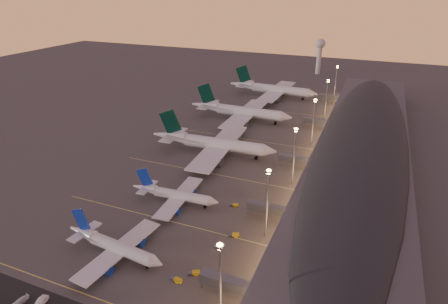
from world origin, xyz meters
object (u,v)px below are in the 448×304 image
(baggage_tug_a, at_px, (177,280))
(service_van_a, at_px, (20,301))
(airliner_narrow_north, at_px, (175,195))
(airliner_narrow_south, at_px, (114,246))
(airliner_wide_mid, at_px, (240,111))
(baggage_tug_b, at_px, (195,273))
(radar_tower, at_px, (320,50))
(service_van_c, at_px, (40,303))
(baggage_tug_d, at_px, (234,235))
(airliner_wide_far, at_px, (272,89))
(baggage_tug_c, at_px, (234,205))
(airliner_wide_near, at_px, (213,143))

(baggage_tug_a, distance_m, service_van_a, 42.65)
(baggage_tug_a, xyz_separation_m, service_van_a, (-35.56, -23.54, 0.20))
(baggage_tug_a, bearing_deg, airliner_narrow_north, 124.56)
(airliner_narrow_south, relative_size, airliner_wide_mid, 0.57)
(baggage_tug_b, bearing_deg, airliner_narrow_south, 157.54)
(radar_tower, xyz_separation_m, service_van_c, (-21.57, -312.78, -20.99))
(radar_tower, bearing_deg, baggage_tug_d, -86.49)
(airliner_narrow_north, bearing_deg, baggage_tug_d, -24.47)
(airliner_wide_far, height_order, service_van_a, airliner_wide_far)
(radar_tower, relative_size, service_van_a, 6.91)
(baggage_tug_d, xyz_separation_m, service_van_a, (-43.58, -49.93, 0.18))
(baggage_tug_d, bearing_deg, baggage_tug_c, 88.13)
(airliner_narrow_north, relative_size, service_van_c, 6.91)
(baggage_tug_a, relative_size, service_van_a, 0.77)
(radar_tower, bearing_deg, airliner_wide_mid, -98.87)
(baggage_tug_d, distance_m, service_van_a, 66.28)
(baggage_tug_b, bearing_deg, airliner_wide_far, 72.81)
(baggage_tug_d, height_order, service_van_c, service_van_c)
(service_van_a, height_order, service_van_c, service_van_c)
(baggage_tug_d, bearing_deg, service_van_c, -150.80)
(airliner_narrow_north, xyz_separation_m, airliner_wide_far, (-5.45, 161.11, 2.26))
(airliner_narrow_south, xyz_separation_m, airliner_narrow_north, (2.37, 35.18, -0.11))
(airliner_wide_mid, relative_size, radar_tower, 2.06)
(airliner_wide_far, height_order, baggage_tug_d, airliner_wide_far)
(airliner_wide_near, height_order, service_van_c, airliner_wide_near)
(airliner_wide_far, xyz_separation_m, baggage_tug_a, (27.23, -199.04, -5.21))
(airliner_wide_mid, bearing_deg, airliner_narrow_north, -84.24)
(airliner_narrow_north, distance_m, service_van_a, 63.05)
(airliner_wide_mid, xyz_separation_m, service_van_a, (-3.82, -163.52, -4.86))
(baggage_tug_d, xyz_separation_m, service_van_c, (-37.79, -48.42, 0.38))
(baggage_tug_c, height_order, service_van_c, service_van_c)
(airliner_wide_mid, bearing_deg, baggage_tug_d, -70.52)
(baggage_tug_c, bearing_deg, service_van_a, -130.35)
(airliner_wide_far, xyz_separation_m, baggage_tug_d, (35.25, -172.65, -5.19))
(airliner_narrow_north, xyz_separation_m, service_van_c, (-7.99, -59.95, -2.54))
(airliner_narrow_south, distance_m, baggage_tug_c, 48.69)
(service_van_a, bearing_deg, radar_tower, 97.64)
(airliner_wide_near, xyz_separation_m, radar_tower, (18.69, 204.30, 16.40))
(airliner_wide_mid, height_order, service_van_a, airliner_wide_mid)
(airliner_narrow_south, bearing_deg, baggage_tug_d, 42.01)
(airliner_wide_far, bearing_deg, radar_tower, 80.77)
(airliner_wide_far, bearing_deg, baggage_tug_a, -79.72)
(airliner_narrow_north, relative_size, service_van_a, 7.88)
(airliner_wide_mid, xyz_separation_m, airliner_wide_far, (4.51, 59.06, 0.15))
(airliner_wide_near, height_order, baggage_tug_b, airliner_wide_near)
(airliner_narrow_north, height_order, service_van_a, airliner_narrow_north)
(service_van_a, bearing_deg, baggage_tug_a, 46.12)
(radar_tower, bearing_deg, baggage_tug_c, -87.82)
(airliner_narrow_south, height_order, airliner_wide_near, airliner_wide_near)
(airliner_wide_near, relative_size, radar_tower, 2.04)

